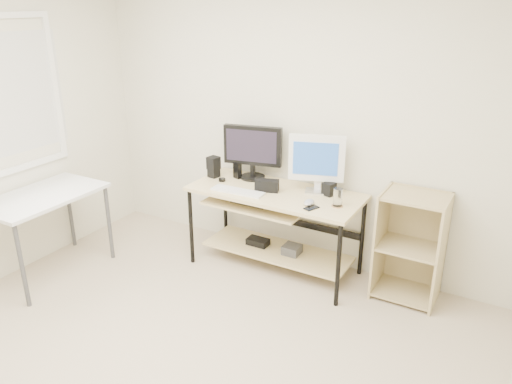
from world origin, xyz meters
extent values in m
cube|color=#BEAC92|center=(0.00, 0.00, -0.01)|extent=(4.00, 4.00, 0.01)
cube|color=beige|center=(0.00, 2.00, 1.30)|extent=(4.00, 0.01, 2.60)
cube|color=white|center=(-1.98, 0.60, 1.55)|extent=(0.01, 1.00, 1.20)
cube|color=beige|center=(0.00, 1.66, 0.73)|extent=(1.50, 0.65, 0.03)
cube|color=beige|center=(-0.15, 1.60, 0.62)|extent=(0.90, 0.49, 0.02)
cube|color=beige|center=(0.00, 1.71, 0.15)|extent=(1.35, 0.46, 0.02)
cube|color=black|center=(-0.20, 1.60, 0.64)|extent=(0.33, 0.22, 0.01)
cylinder|color=black|center=(0.05, 1.55, 0.64)|extent=(0.14, 0.01, 0.01)
cube|color=#414144|center=(0.15, 1.71, 0.20)|extent=(0.15, 0.15, 0.08)
cube|color=black|center=(-0.20, 1.71, 0.19)|extent=(0.20, 0.12, 0.06)
cylinder|color=black|center=(-0.71, 1.37, 0.36)|extent=(0.04, 0.04, 0.72)
cylinder|color=black|center=(-0.71, 1.94, 0.36)|extent=(0.04, 0.04, 0.72)
cylinder|color=black|center=(0.71, 1.37, 0.36)|extent=(0.04, 0.04, 0.72)
cylinder|color=black|center=(0.71, 1.94, 0.36)|extent=(0.04, 0.04, 0.72)
cube|color=silver|center=(-1.68, 0.60, 0.73)|extent=(0.60, 1.00, 0.03)
cylinder|color=#414144|center=(-1.94, 1.06, 0.36)|extent=(0.04, 0.04, 0.72)
cylinder|color=#414144|center=(-1.42, 0.14, 0.36)|extent=(0.04, 0.04, 0.72)
cylinder|color=#414144|center=(-1.42, 1.06, 0.36)|extent=(0.04, 0.04, 0.72)
cube|color=tan|center=(0.91, 1.78, 0.45)|extent=(0.02, 0.40, 0.90)
cube|color=tan|center=(1.39, 1.78, 0.45)|extent=(0.02, 0.40, 0.90)
cube|color=tan|center=(1.15, 1.97, 0.45)|extent=(0.50, 0.02, 0.90)
cube|color=tan|center=(1.15, 1.78, 0.04)|extent=(0.46, 0.38, 0.02)
cube|color=tan|center=(1.15, 1.78, 0.45)|extent=(0.46, 0.38, 0.02)
cube|color=tan|center=(1.15, 1.78, 0.88)|extent=(0.46, 0.38, 0.02)
cylinder|color=black|center=(-0.33, 1.84, 0.76)|extent=(0.22, 0.22, 0.02)
cylinder|color=black|center=(-0.33, 1.84, 0.83)|extent=(0.05, 0.05, 0.11)
cube|color=black|center=(-0.33, 1.84, 1.06)|extent=(0.54, 0.17, 0.36)
cube|color=black|center=(-0.33, 1.81, 1.06)|extent=(0.45, 0.10, 0.29)
cube|color=silver|center=(0.31, 1.81, 0.76)|extent=(0.17, 0.15, 0.01)
cylinder|color=silver|center=(0.31, 1.81, 0.81)|extent=(0.04, 0.04, 0.09)
cube|color=silver|center=(0.31, 1.81, 1.05)|extent=(0.46, 0.19, 0.39)
cube|color=#224C96|center=(0.31, 1.78, 1.05)|extent=(0.38, 0.13, 0.31)
cube|color=silver|center=(-0.27, 1.47, 0.76)|extent=(0.48, 0.15, 0.02)
ellipsoid|color=#B1B1B6|center=(0.38, 1.52, 0.77)|extent=(0.09, 0.13, 0.04)
cube|color=black|center=(-0.06, 1.62, 0.80)|extent=(0.22, 0.15, 0.10)
cube|color=black|center=(-0.67, 1.70, 0.79)|extent=(0.10, 0.10, 0.08)
cube|color=black|center=(-0.67, 1.70, 0.89)|extent=(0.11, 0.11, 0.12)
cube|color=black|center=(0.43, 1.80, 0.80)|extent=(0.11, 0.11, 0.11)
cube|color=black|center=(-0.46, 1.78, 0.82)|extent=(0.08, 0.07, 0.15)
cylinder|color=black|center=(-0.54, 1.64, 0.76)|extent=(0.08, 0.08, 0.03)
cube|color=black|center=(0.43, 1.46, 0.75)|extent=(0.11, 0.14, 0.01)
cylinder|color=#AD804E|center=(0.59, 1.60, 0.75)|extent=(0.12, 0.12, 0.01)
cylinder|color=white|center=(0.59, 1.60, 0.83)|extent=(0.09, 0.09, 0.14)
camera|label=1|loc=(1.85, -1.90, 2.30)|focal=35.00mm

